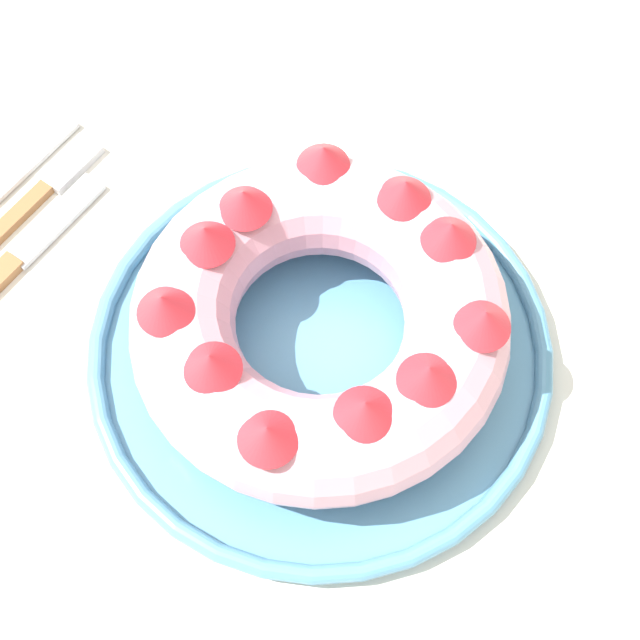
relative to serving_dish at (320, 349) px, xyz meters
name	(u,v)px	position (x,y,z in m)	size (l,w,h in m)	color
ground_plane	(319,593)	(0.02, -0.03, -0.76)	(8.00, 8.00, 0.00)	brown
dining_table	(317,438)	(0.02, -0.03, -0.10)	(1.51, 0.98, 0.75)	silver
serving_dish	(320,349)	(0.00, 0.00, 0.00)	(0.31, 0.31, 0.02)	#518EB2
bundt_cake	(320,318)	(0.00, 0.00, 0.05)	(0.24, 0.24, 0.08)	#E09EAD
fork	(24,209)	(-0.25, -0.03, -0.01)	(0.02, 0.18, 0.01)	#936038
cake_knife	(14,262)	(-0.22, -0.07, -0.01)	(0.02, 0.16, 0.01)	#936038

